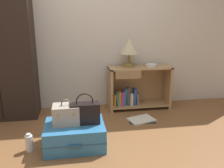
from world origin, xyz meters
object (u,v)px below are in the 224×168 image
bookshelf (136,88)px  suitcase_large (75,135)px  bowl (151,65)px  bottle (29,143)px  table_lamp (129,47)px  train_case (66,114)px  open_book_on_floor (141,120)px  handbag (85,113)px

bookshelf → suitcase_large: 1.49m
bowl → bottle: size_ratio=0.88×
bookshelf → table_lamp: 0.66m
table_lamp → suitcase_large: bearing=-128.4°
train_case → bottle: 0.50m
bookshelf → table_lamp: size_ratio=2.23×
bookshelf → bowl: bowl is taller
suitcase_large → open_book_on_floor: 1.11m
bowl → handbag: (-1.11, -1.05, -0.30)m
handbag → bottle: (-0.62, -0.04, -0.30)m
bowl → handbag: 1.55m
table_lamp → open_book_on_floor: size_ratio=1.06×
table_lamp → handbag: 1.46m
bookshelf → bottle: size_ratio=4.80×
bookshelf → open_book_on_floor: bookshelf is taller
bookshelf → bowl: 0.43m
table_lamp → bowl: size_ratio=2.45×
bowl → suitcase_large: (-1.23, -1.06, -0.56)m
train_case → open_book_on_floor: bearing=27.4°
handbag → open_book_on_floor: handbag is taller
open_book_on_floor → table_lamp: bearing=97.1°
suitcase_large → open_book_on_floor: size_ratio=1.61×
bowl → bottle: (-1.72, -1.09, -0.60)m
handbag → bottle: bearing=-176.2°
table_lamp → train_case: bearing=-131.6°
bookshelf → train_case: bearing=-135.7°
train_case → bottle: (-0.41, -0.06, -0.28)m
table_lamp → handbag: table_lamp is taller
table_lamp → bookshelf: bearing=-10.7°
suitcase_large → open_book_on_floor: (0.95, 0.56, -0.13)m
table_lamp → bowl: bearing=-8.5°
bowl → open_book_on_floor: bearing=-119.7°
table_lamp → bottle: table_lamp is taller
bottle → bowl: bearing=32.3°
handbag → bottle: 0.69m
train_case → handbag: size_ratio=0.82×
bookshelf → bowl: bearing=-7.3°
bowl → bottle: 2.13m
train_case → handbag: (0.21, -0.02, 0.01)m
open_book_on_floor → train_case: bearing=-152.6°
bookshelf → handbag: bearing=-129.2°
train_case → bottle: bearing=-171.9°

